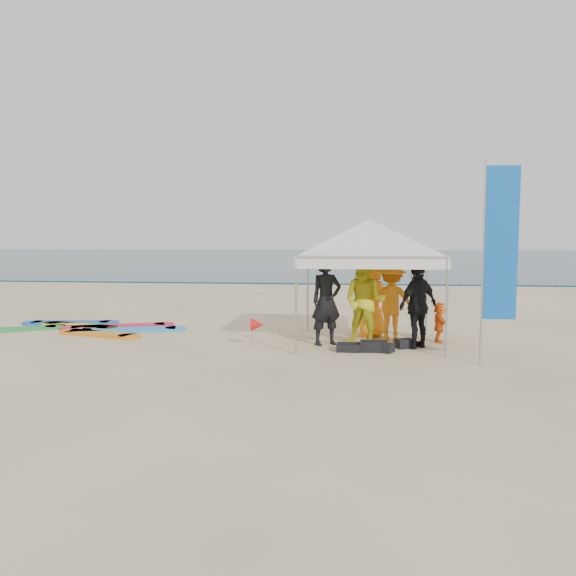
# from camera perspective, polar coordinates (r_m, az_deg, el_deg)

# --- Properties ---
(ground) EXTENTS (120.00, 120.00, 0.00)m
(ground) POSITION_cam_1_polar(r_m,az_deg,el_deg) (10.84, -2.12, -7.54)
(ground) COLOR beige
(ground) RESTS_ON ground
(ocean) EXTENTS (160.00, 84.00, 0.08)m
(ocean) POSITION_cam_1_polar(r_m,az_deg,el_deg) (70.51, 5.24, 3.16)
(ocean) COLOR #0C2633
(ocean) RESTS_ON ground
(shoreline_foam) EXTENTS (160.00, 1.20, 0.01)m
(shoreline_foam) POSITION_cam_1_polar(r_m,az_deg,el_deg) (28.79, 3.33, 0.36)
(shoreline_foam) COLOR silver
(shoreline_foam) RESTS_ON ground
(person_black_a) EXTENTS (0.85, 0.76, 1.96)m
(person_black_a) POSITION_cam_1_polar(r_m,az_deg,el_deg) (12.45, 3.92, -1.33)
(person_black_a) COLOR black
(person_black_a) RESTS_ON ground
(person_yellow) EXTENTS (1.14, 1.01, 1.97)m
(person_yellow) POSITION_cam_1_polar(r_m,az_deg,el_deg) (12.40, 7.79, -1.38)
(person_yellow) COLOR yellow
(person_yellow) RESTS_ON ground
(person_orange_a) EXTENTS (1.24, 0.80, 1.82)m
(person_orange_a) POSITION_cam_1_polar(r_m,az_deg,el_deg) (13.18, 10.47, -1.37)
(person_orange_a) COLOR orange
(person_orange_a) RESTS_ON ground
(person_black_b) EXTENTS (1.11, 1.07, 1.86)m
(person_black_b) POSITION_cam_1_polar(r_m,az_deg,el_deg) (12.39, 13.06, -1.71)
(person_black_b) COLOR black
(person_black_b) RESTS_ON ground
(person_orange_b) EXTENTS (1.08, 1.00, 1.85)m
(person_orange_b) POSITION_cam_1_polar(r_m,az_deg,el_deg) (13.55, 8.49, -1.09)
(person_orange_b) COLOR orange
(person_orange_b) RESTS_ON ground
(person_seated) EXTENTS (0.32, 0.86, 0.91)m
(person_seated) POSITION_cam_1_polar(r_m,az_deg,el_deg) (13.27, 15.13, -3.38)
(person_seated) COLOR orange
(person_seated) RESTS_ON ground
(canopy_tent) EXTENTS (4.23, 4.23, 3.19)m
(canopy_tent) POSITION_cam_1_polar(r_m,az_deg,el_deg) (12.76, 8.25, 6.87)
(canopy_tent) COLOR #A5A5A8
(canopy_tent) RESTS_ON ground
(feather_flag) EXTENTS (0.64, 0.04, 3.79)m
(feather_flag) POSITION_cam_1_polar(r_m,az_deg,el_deg) (11.03, 20.68, 4.07)
(feather_flag) COLOR #A5A5A8
(feather_flag) RESTS_ON ground
(marker_pennant) EXTENTS (0.28, 0.28, 0.64)m
(marker_pennant) POSITION_cam_1_polar(r_m,az_deg,el_deg) (12.20, -3.10, -3.76)
(marker_pennant) COLOR #A5A5A8
(marker_pennant) RESTS_ON ground
(gear_pile) EXTENTS (1.67, 0.90, 0.22)m
(gear_pile) POSITION_cam_1_polar(r_m,az_deg,el_deg) (12.01, 8.69, -5.88)
(gear_pile) COLOR black
(gear_pile) RESTS_ON ground
(surfboard_spread) EXTENTS (4.96, 2.60, 0.07)m
(surfboard_spread) POSITION_cam_1_polar(r_m,az_deg,el_deg) (15.59, -19.57, -3.82)
(surfboard_spread) COLOR #248537
(surfboard_spread) RESTS_ON ground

